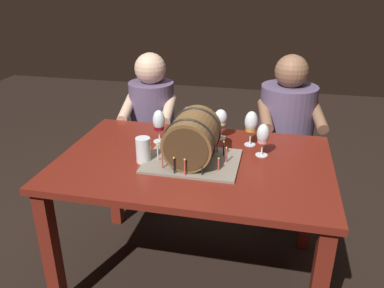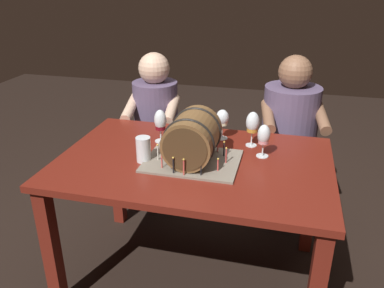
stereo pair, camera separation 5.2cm
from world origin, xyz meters
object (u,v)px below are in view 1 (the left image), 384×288
object	(u,v)px
dining_table	(194,178)
wine_glass_rose	(263,135)
barrel_cake	(192,140)
person_seated_left	(153,138)
wine_glass_white	(221,119)
beer_pint	(143,151)
wine_glass_amber	(251,123)
wine_glass_red	(159,122)
wine_glass_empty	(188,116)
person_seated_right	(284,145)

from	to	relation	value
dining_table	wine_glass_rose	distance (m)	0.43
barrel_cake	person_seated_left	xyz separation A→B (m)	(-0.47, 0.78, -0.36)
barrel_cake	wine_glass_white	xyz separation A→B (m)	(0.09, 0.34, -0.00)
barrel_cake	wine_glass_white	world-z (taller)	barrel_cake
dining_table	wine_glass_white	bearing A→B (deg)	73.74
person_seated_left	beer_pint	bearing A→B (deg)	-74.82
wine_glass_amber	beer_pint	bearing A→B (deg)	-147.31
barrel_cake	wine_glass_rose	bearing A→B (deg)	24.35
wine_glass_white	beer_pint	bearing A→B (deg)	-130.74
beer_pint	dining_table	bearing A→B (deg)	17.80
wine_glass_white	person_seated_left	world-z (taller)	person_seated_left
wine_glass_red	beer_pint	world-z (taller)	wine_glass_red
wine_glass_red	wine_glass_amber	distance (m)	0.51
wine_glass_red	wine_glass_empty	size ratio (longest dim) A/B	1.10
beer_pint	person_seated_left	size ratio (longest dim) A/B	0.11
wine_glass_empty	person_seated_left	bearing A→B (deg)	130.35
dining_table	wine_glass_red	world-z (taller)	wine_glass_red
wine_glass_amber	wine_glass_empty	size ratio (longest dim) A/B	1.15
wine_glass_red	wine_glass_amber	world-z (taller)	wine_glass_amber
wine_glass_white	dining_table	bearing A→B (deg)	-106.26
wine_glass_red	wine_glass_empty	world-z (taller)	wine_glass_red
wine_glass_white	wine_glass_rose	bearing A→B (deg)	-36.30
wine_glass_empty	person_seated_right	bearing A→B (deg)	36.77
wine_glass_amber	beer_pint	xyz separation A→B (m)	(-0.51, -0.33, -0.07)
dining_table	wine_glass_rose	world-z (taller)	wine_glass_rose
wine_glass_amber	wine_glass_white	world-z (taller)	wine_glass_amber
wine_glass_rose	wine_glass_empty	distance (m)	0.49
wine_glass_rose	wine_glass_red	bearing A→B (deg)	174.41
beer_pint	person_seated_right	size ratio (longest dim) A/B	0.11
dining_table	wine_glass_empty	distance (m)	0.41
wine_glass_empty	person_seated_left	world-z (taller)	person_seated_left
barrel_cake	wine_glass_red	distance (m)	0.32
wine_glass_red	wine_glass_rose	bearing A→B (deg)	-5.59
beer_pint	wine_glass_rose	bearing A→B (deg)	19.32
wine_glass_amber	person_seated_right	distance (m)	0.63
wine_glass_white	person_seated_right	bearing A→B (deg)	49.43
dining_table	person_seated_left	distance (m)	0.90
wine_glass_empty	beer_pint	bearing A→B (deg)	-109.07
barrel_cake	person_seated_right	xyz separation A→B (m)	(0.47, 0.78, -0.32)
barrel_cake	wine_glass_amber	bearing A→B (deg)	45.87
wine_glass_rose	dining_table	bearing A→B (deg)	-159.60
wine_glass_white	wine_glass_rose	size ratio (longest dim) A/B	0.99
wine_glass_amber	person_seated_left	bearing A→B (deg)	145.69
wine_glass_white	wine_glass_empty	world-z (taller)	wine_glass_white
wine_glass_white	person_seated_left	bearing A→B (deg)	141.62
wine_glass_red	wine_glass_rose	world-z (taller)	wine_glass_red
wine_glass_rose	person_seated_right	xyz separation A→B (m)	(0.13, 0.63, -0.31)
person_seated_right	beer_pint	bearing A→B (deg)	-130.65
person_seated_right	wine_glass_rose	bearing A→B (deg)	-101.76
dining_table	wine_glass_amber	bearing A→B (deg)	43.04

